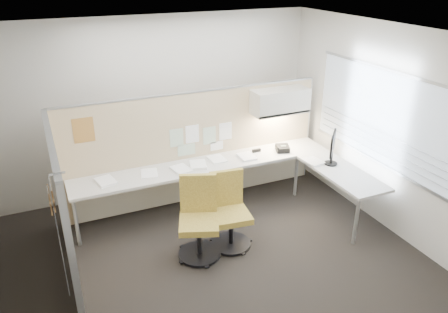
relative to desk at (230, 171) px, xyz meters
name	(u,v)px	position (x,y,z in m)	size (l,w,h in m)	color
floor	(200,263)	(-0.93, -1.13, -0.61)	(5.50, 4.50, 0.01)	black
ceiling	(194,37)	(-0.93, -1.13, 2.20)	(5.50, 4.50, 0.01)	white
wall_back	(147,108)	(-0.93, 1.12, 0.80)	(5.50, 0.02, 2.80)	beige
wall_front	(310,286)	(-0.93, -3.38, 0.80)	(5.50, 0.02, 2.80)	beige
wall_right	(385,129)	(1.82, -1.13, 0.80)	(0.02, 4.50, 2.80)	beige
window_pane	(385,119)	(1.79, -1.13, 0.95)	(0.01, 2.80, 1.30)	#A5B2C0
partition_back	(195,148)	(-0.38, 0.47, 0.27)	(4.10, 0.06, 1.75)	#C8AF8A
partition_left	(62,210)	(-2.43, -0.63, 0.27)	(0.06, 2.20, 1.75)	#C8AF8A
desk	(230,171)	(0.00, 0.00, 0.00)	(4.00, 2.07, 0.73)	beige
overhead_bin	(280,101)	(0.97, 0.26, 0.91)	(0.90, 0.36, 0.38)	beige
task_light_strip	(279,114)	(0.97, 0.26, 0.70)	(0.60, 0.06, 0.02)	#FFEABF
pinned_papers	(200,138)	(-0.30, 0.44, 0.43)	(1.01, 0.00, 0.47)	#8CBF8C
poster	(84,130)	(-1.98, 0.44, 0.82)	(0.28, 0.00, 0.35)	#FF9D20
chair_left	(230,213)	(-0.41, -0.87, -0.13)	(0.53, 0.55, 1.00)	black
chair_right	(199,220)	(-0.86, -0.91, -0.11)	(0.63, 0.65, 1.05)	black
monitor	(333,147)	(1.37, -0.62, 0.41)	(0.34, 0.36, 0.49)	black
phone	(282,148)	(0.95, 0.08, 0.18)	(0.26, 0.24, 0.12)	black
stapler	(256,151)	(0.57, 0.23, 0.15)	(0.14, 0.04, 0.05)	black
tape_dispenser	(278,147)	(0.95, 0.20, 0.16)	(0.10, 0.06, 0.06)	black
coat_hook	(54,209)	(-2.51, -1.57, 0.82)	(0.18, 0.43, 1.31)	silver
paper_stack_0	(106,181)	(-1.81, 0.16, 0.14)	(0.23, 0.30, 0.03)	white
paper_stack_1	(149,173)	(-1.20, 0.16, 0.14)	(0.23, 0.30, 0.02)	white
paper_stack_2	(181,169)	(-0.74, 0.09, 0.14)	(0.23, 0.30, 0.03)	white
paper_stack_3	(217,159)	(-0.12, 0.22, 0.14)	(0.23, 0.30, 0.02)	white
paper_stack_4	(247,157)	(0.33, 0.11, 0.14)	(0.23, 0.30, 0.03)	white
paper_stack_5	(313,161)	(1.17, -0.45, 0.14)	(0.23, 0.30, 0.02)	white
paper_stack_6	(198,165)	(-0.47, 0.11, 0.15)	(0.23, 0.30, 0.05)	white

